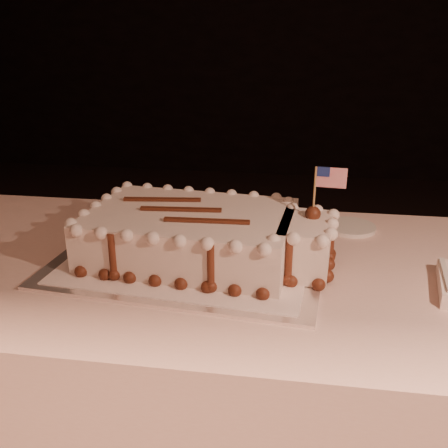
# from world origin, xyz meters

# --- Properties ---
(banquet_table) EXTENTS (2.40, 0.80, 0.75)m
(banquet_table) POSITION_xyz_m (0.00, 0.60, 0.38)
(banquet_table) COLOR beige
(banquet_table) RESTS_ON ground
(cake_board) EXTENTS (0.67, 0.53, 0.01)m
(cake_board) POSITION_xyz_m (-0.25, 0.61, 0.75)
(cake_board) COLOR white
(cake_board) RESTS_ON banquet_table
(doily) EXTENTS (0.60, 0.48, 0.00)m
(doily) POSITION_xyz_m (-0.25, 0.61, 0.76)
(doily) COLOR white
(doily) RESTS_ON cake_board
(sheet_cake) EXTENTS (0.61, 0.38, 0.24)m
(sheet_cake) POSITION_xyz_m (-0.22, 0.61, 0.82)
(sheet_cake) COLOR white
(sheet_cake) RESTS_ON doily
(side_plate) EXTENTS (0.14, 0.14, 0.01)m
(side_plate) POSITION_xyz_m (0.15, 0.87, 0.76)
(side_plate) COLOR white
(side_plate) RESTS_ON banquet_table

